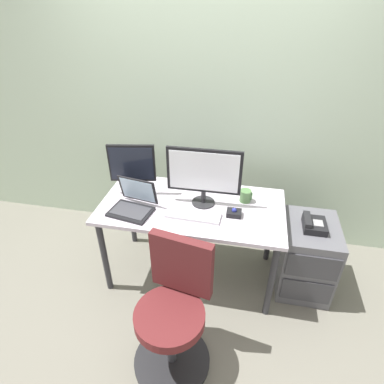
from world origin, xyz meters
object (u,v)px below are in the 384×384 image
file_cabinet (306,256)px  coffee_mug (246,196)px  keyboard (193,215)px  laptop (133,204)px  desk_phone (314,224)px  trackball_mouse (234,213)px  monitor_side (132,167)px  office_chair (174,314)px  monitor_main (204,174)px

file_cabinet → coffee_mug: 0.72m
keyboard → laptop: (-0.46, -0.00, 0.04)m
desk_phone → trackball_mouse: bearing=-169.0°
monitor_side → trackball_mouse: 0.87m
office_chair → laptop: size_ratio=2.71×
office_chair → monitor_main: (0.05, 0.82, 0.57)m
monitor_main → coffee_mug: bearing=16.0°
file_cabinet → laptop: 1.47m
keyboard → laptop: laptop is taller
laptop → coffee_mug: (0.83, 0.28, -0.00)m
keyboard → file_cabinet: bearing=12.7°
file_cabinet → keyboard: size_ratio=1.50×
laptop → trackball_mouse: laptop is taller
office_chair → keyboard: (-0.00, 0.63, 0.32)m
monitor_side → keyboard: size_ratio=1.04×
monitor_main → keyboard: (-0.05, -0.19, -0.25)m
laptop → monitor_main: bearing=20.2°
desk_phone → monitor_side: (-1.43, 0.03, 0.33)m
office_chair → monitor_side: monitor_side is taller
monitor_main → trackball_mouse: 0.37m
laptop → coffee_mug: size_ratio=3.56×
trackball_mouse → laptop: bearing=-174.4°
monitor_side → trackball_mouse: bearing=-10.2°
laptop → keyboard: bearing=0.2°
monitor_main → trackball_mouse: (0.25, -0.11, -0.24)m
desk_phone → keyboard: 0.92m
monitor_side → laptop: 0.30m
file_cabinet → laptop: laptop is taller
keyboard → trackball_mouse: size_ratio=3.77×
monitor_main → coffee_mug: (0.32, 0.09, -0.22)m
trackball_mouse → monitor_main: bearing=155.8°
monitor_side → coffee_mug: monitor_side is taller
desk_phone → file_cabinet: bearing=63.2°
monitor_side → trackball_mouse: monitor_side is taller
monitor_side → keyboard: bearing=-22.6°
monitor_side → coffee_mug: 0.92m
monitor_main → keyboard: 0.32m
laptop → trackball_mouse: size_ratio=3.20×
file_cabinet → laptop: bearing=-171.4°
monitor_main → laptop: bearing=-159.8°
office_chair → laptop: 0.86m
desk_phone → office_chair: 1.24m
desk_phone → office_chair: bearing=-137.6°
trackball_mouse → keyboard: bearing=-166.4°
keyboard → desk_phone: bearing=11.9°
desk_phone → keyboard: (-0.90, -0.19, 0.10)m
file_cabinet → trackball_mouse: bearing=-167.7°
office_chair → trackball_mouse: (0.30, 0.70, 0.33)m
file_cabinet → monitor_main: 1.11m
file_cabinet → coffee_mug: size_ratio=6.29×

